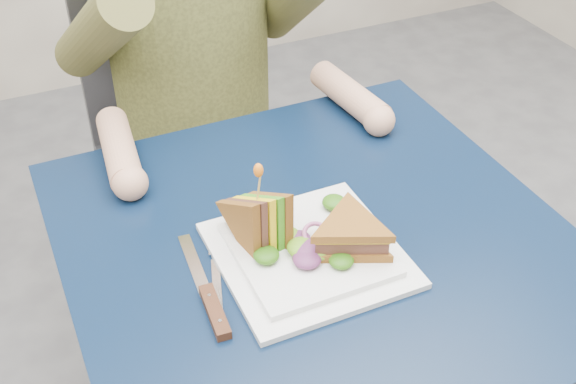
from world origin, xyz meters
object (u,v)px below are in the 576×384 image
sandwich_flat (351,234)px  chair (186,120)px  table (316,274)px  fork (217,274)px  sandwich_upright (260,222)px  knife (211,302)px  plate (308,253)px

sandwich_flat → chair: bearing=91.6°
table → fork: 0.19m
table → fork: fork is taller
sandwich_upright → knife: (-0.11, -0.08, -0.05)m
chair → sandwich_upright: 0.74m
plate → fork: size_ratio=1.49×
plate → knife: size_ratio=1.17×
table → chair: 0.71m
plate → fork: (-0.14, 0.02, -0.01)m
sandwich_flat → sandwich_upright: 0.13m
table → knife: knife is taller
knife → fork: bearing=62.2°
plate → fork: plate is taller
table → sandwich_flat: size_ratio=4.15×
fork → knife: 0.06m
chair → plate: chair is taller
sandwich_flat → sandwich_upright: sandwich_upright is taller
fork → plate: bearing=-8.2°
sandwich_flat → fork: size_ratio=1.04×
chair → knife: bearing=-104.2°
chair → plate: bearing=-92.5°
sandwich_flat → knife: 0.22m
chair → sandwich_flat: 0.80m
sandwich_upright → knife: bearing=-144.1°
fork → knife: size_ratio=0.79×
table → sandwich_flat: 0.14m
table → knife: bearing=-161.0°
chair → knife: 0.82m
sandwich_flat → plate: bearing=155.6°
fork → sandwich_upright: bearing=17.8°
plate → sandwich_upright: size_ratio=1.81×
chair → sandwich_flat: bearing=-88.4°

